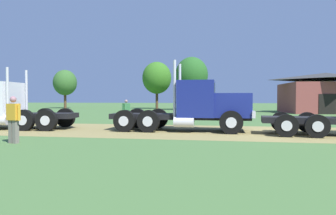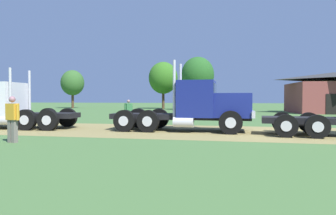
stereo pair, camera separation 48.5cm
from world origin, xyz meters
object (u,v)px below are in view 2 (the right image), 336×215
at_px(shed_building, 334,93).
at_px(truck_near_right, 4,106).
at_px(visitor_by_barrel, 12,117).
at_px(visitor_far_side, 128,111).
at_px(truck_foreground_white, 199,107).

bearing_deg(shed_building, truck_near_right, -135.68).
relative_size(truck_near_right, visitor_by_barrel, 3.90).
height_order(truck_near_right, shed_building, shed_building).
xyz_separation_m(visitor_far_side, shed_building, (18.68, 19.64, 1.43)).
bearing_deg(shed_building, visitor_by_barrel, -124.54).
distance_m(visitor_by_barrel, visitor_far_side, 9.62).
height_order(truck_near_right, visitor_far_side, truck_near_right).
bearing_deg(truck_foreground_white, visitor_far_side, 143.34).
bearing_deg(visitor_by_barrel, truck_foreground_white, 40.41).
bearing_deg(visitor_far_side, visitor_by_barrel, -98.31).
xyz_separation_m(truck_near_right, visitor_by_barrel, (4.61, -5.06, -0.28)).
relative_size(truck_foreground_white, visitor_by_barrel, 4.17).
relative_size(visitor_by_barrel, shed_building, 0.17).
distance_m(truck_foreground_white, visitor_by_barrel, 8.69).
height_order(visitor_by_barrel, shed_building, shed_building).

